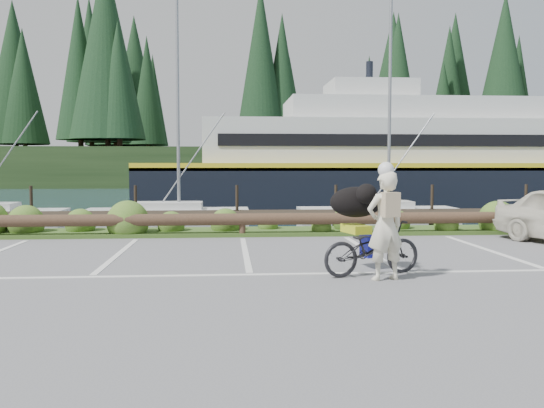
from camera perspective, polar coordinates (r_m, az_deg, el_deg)
The scene contains 7 objects.
ground at distance 10.05m, azimuth -2.29°, elevation -6.60°, with size 72.00×72.00×0.00m, color #5D5D60.
harbor_backdrop at distance 88.31m, azimuth -3.90°, elevation 2.79°, with size 170.00×160.00×30.00m.
vegetation_strip at distance 15.29m, azimuth -3.02°, elevation -2.76°, with size 34.00×1.60×0.10m, color #3D5B21.
log_rail at distance 14.60m, azimuth -2.95°, elevation -3.28°, with size 32.00×0.30×0.60m, color #443021, non-canonical shape.
bicycle at distance 9.69m, azimuth 9.87°, elevation -4.30°, with size 0.61×1.75×0.92m, color black.
cyclist at distance 9.29m, azimuth 11.15°, elevation -2.13°, with size 0.63×0.42×1.74m, color beige.
dog at distance 10.11m, azimuth 8.35°, elevation 0.20°, with size 0.93×0.45×0.54m, color black.
Camera 1 is at (-0.36, -9.88, 1.85)m, focal length 38.00 mm.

